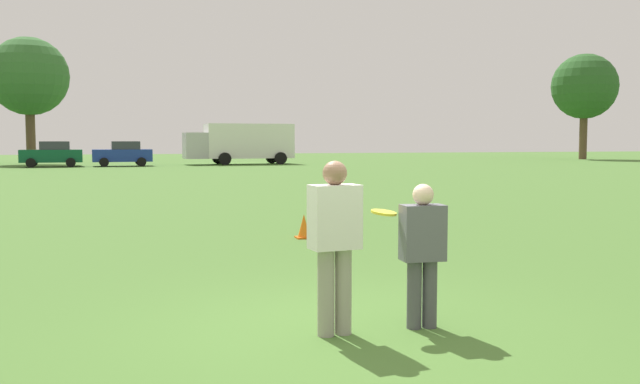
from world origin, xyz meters
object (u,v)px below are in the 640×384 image
at_px(player_thrower, 335,237).
at_px(box_truck, 241,142).
at_px(frisbee, 384,213).
at_px(traffic_cone, 304,227).
at_px(parked_car_mid_right, 52,154).
at_px(parked_car_near_right, 123,154).
at_px(player_defender, 422,248).

height_order(player_thrower, box_truck, box_truck).
relative_size(frisbee, traffic_cone, 0.57).
distance_m(frisbee, parked_car_mid_right, 46.30).
height_order(frisbee, parked_car_near_right, parked_car_near_right).
distance_m(frisbee, box_truck, 47.62).
xyz_separation_m(parked_car_mid_right, box_truck, (13.83, 1.61, 0.83)).
relative_size(traffic_cone, parked_car_mid_right, 0.11).
distance_m(player_thrower, player_defender, 0.96).
height_order(frisbee, traffic_cone, frisbee).
distance_m(parked_car_mid_right, parked_car_near_right, 4.86).
bearing_deg(player_thrower, traffic_cone, 78.42).
bearing_deg(frisbee, player_thrower, -163.98).
relative_size(player_defender, box_truck, 0.17).
bearing_deg(player_thrower, box_truck, 82.11).
bearing_deg(parked_car_mid_right, parked_car_near_right, 1.31).
height_order(player_thrower, frisbee, player_thrower).
xyz_separation_m(player_defender, box_truck, (5.62, 47.41, 0.91)).
distance_m(parked_car_near_right, box_truck, 9.14).
bearing_deg(traffic_cone, parked_car_near_right, 95.48).
distance_m(player_defender, traffic_cone, 6.67).
distance_m(player_thrower, box_truck, 47.86).
relative_size(player_thrower, parked_car_near_right, 0.41).
distance_m(player_thrower, frisbee, 0.64).
height_order(player_thrower, player_defender, player_thrower).
height_order(player_defender, frisbee, player_defender).
xyz_separation_m(player_defender, parked_car_mid_right, (-8.21, 45.80, 0.08)).
relative_size(parked_car_mid_right, box_truck, 0.50).
bearing_deg(box_truck, parked_car_mid_right, -173.38).
height_order(parked_car_mid_right, box_truck, box_truck).
relative_size(player_defender, parked_car_near_right, 0.35).
height_order(frisbee, box_truck, box_truck).
relative_size(player_thrower, frisbee, 6.39).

